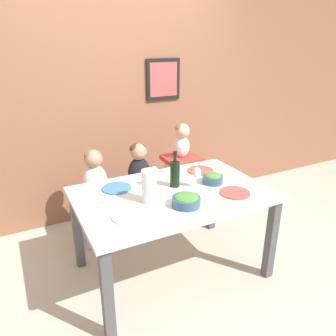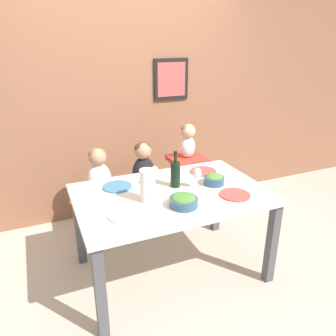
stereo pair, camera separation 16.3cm
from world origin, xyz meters
The scene contains 19 objects.
ground_plane centered at (0.00, 0.00, 0.00)m, with size 14.00×14.00×0.00m, color #BCB2A3.
wall_back centered at (0.00, 1.27, 1.35)m, with size 10.00×0.09×2.70m.
dining_table centered at (0.00, 0.00, 0.65)m, with size 1.50×0.97×0.75m.
chair_far_left centered at (-0.42, 0.76, 0.39)m, with size 0.44×0.40×0.46m.
chair_far_center centered at (0.03, 0.76, 0.39)m, with size 0.44×0.40×0.46m.
chair_right_highchair centered at (0.52, 0.76, 0.56)m, with size 0.37×0.34×0.72m.
person_child_left centered at (-0.42, 0.76, 0.71)m, with size 0.23×0.17×0.47m.
person_child_center centered at (0.03, 0.76, 0.71)m, with size 0.23×0.17×0.47m.
person_baby_right centered at (0.52, 0.76, 0.93)m, with size 0.16×0.15×0.36m.
wine_bottle centered at (0.07, 0.09, 0.86)m, with size 0.08×0.08×0.30m.
paper_towel_roll centered at (-0.22, -0.06, 0.87)m, with size 0.11×0.11×0.25m.
wine_glass_near centered at (0.22, 0.00, 0.86)m, with size 0.07×0.07×0.17m.
wine_glass_far centered at (-0.08, 0.17, 0.86)m, with size 0.07×0.07×0.17m.
salad_bowl_large centered at (-0.01, -0.24, 0.79)m, with size 0.21×0.21×0.09m.
salad_bowl_small centered at (0.39, 0.01, 0.79)m, with size 0.17×0.17×0.09m.
dinner_plate_front_left centered at (-0.44, -0.20, 0.75)m, with size 0.24×0.24×0.01m.
dinner_plate_back_left centered at (-0.37, 0.26, 0.75)m, with size 0.24×0.24×0.01m.
dinner_plate_back_right centered at (0.43, 0.27, 0.75)m, with size 0.24×0.24×0.01m.
dinner_plate_front_right centered at (0.43, -0.24, 0.75)m, with size 0.24×0.24×0.01m.
Camera 1 is at (-1.09, -2.06, 1.88)m, focal length 35.00 mm.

